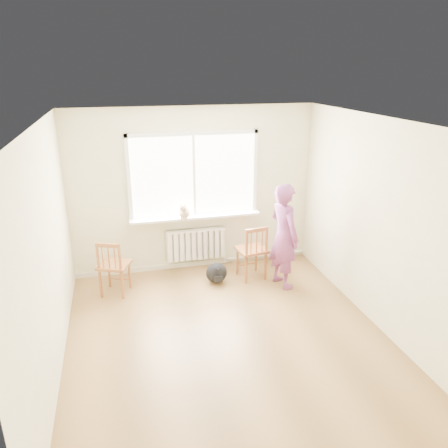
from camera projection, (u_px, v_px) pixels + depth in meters
floor at (228, 339)px, 5.55m from camera, size 4.50×4.50×0.00m
ceiling at (229, 123)px, 4.63m from camera, size 4.50×4.50×0.00m
back_wall at (194, 190)px, 7.14m from camera, size 4.00×0.01×2.70m
window at (194, 172)px, 7.01m from camera, size 2.12×0.05×1.42m
windowsill at (196, 217)px, 7.18m from camera, size 2.15×0.22×0.04m
radiator at (196, 244)px, 7.37m from camera, size 1.00×0.12×0.55m
heating_pipe at (265, 255)px, 7.81m from camera, size 1.40×0.04×0.04m
baseboard at (196, 263)px, 7.57m from camera, size 4.00×0.03×0.08m
chair_left at (113, 268)px, 6.49m from camera, size 0.56×0.55×0.88m
chair_right at (253, 252)px, 6.99m from camera, size 0.51×0.49×0.91m
person at (284, 236)px, 6.66m from camera, size 0.53×0.68×1.65m
cat at (184, 211)px, 7.01m from camera, size 0.26×0.43×0.30m
backpack at (216, 273)px, 6.94m from camera, size 0.39×0.34×0.34m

